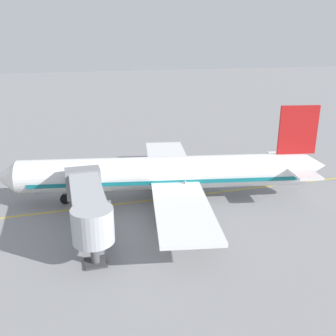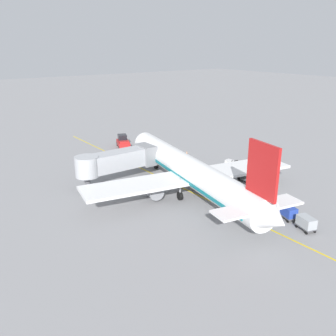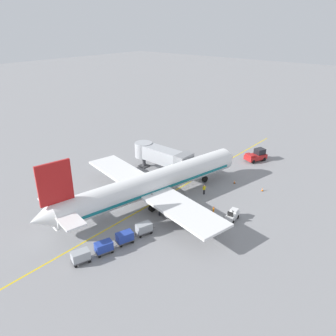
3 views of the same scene
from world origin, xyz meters
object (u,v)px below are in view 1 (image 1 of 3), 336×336
ground_crew_loader (98,184)px  ground_crew_marshaller (177,179)px  baggage_cart_third_in_train (253,170)px  baggage_tug_lead (148,179)px  parked_airliner (167,174)px  safety_cone_nose_right (40,190)px  jet_bridge (88,203)px  baggage_tug_trailing (159,167)px  baggage_cart_tail_end (275,170)px  baggage_tug_spare (118,164)px  baggage_cart_second_in_train (231,171)px  safety_cone_nose_left (37,176)px  baggage_cart_front (208,172)px  ground_crew_wing_walker (129,168)px

ground_crew_loader → ground_crew_marshaller: same height
baggage_cart_third_in_train → ground_crew_marshaller: ground_crew_marshaller is taller
baggage_tug_lead → ground_crew_marshaller: size_ratio=1.64×
parked_airliner → ground_crew_marshaller: (3.53, -2.31, -2.23)m
safety_cone_nose_right → ground_crew_loader: bearing=-105.2°
jet_bridge → baggage_tug_trailing: jet_bridge is taller
ground_crew_loader → baggage_cart_tail_end: bearing=-93.5°
baggage_tug_spare → safety_cone_nose_right: (-5.62, 10.51, -0.42)m
ground_crew_loader → ground_crew_marshaller: (-1.26, -9.65, 0.00)m
baggage_cart_second_in_train → parked_airliner: bearing=114.1°
baggage_tug_trailing → safety_cone_nose_left: baggage_tug_trailing is taller
baggage_cart_tail_end → parked_airliner: bearing=101.8°
baggage_tug_spare → baggage_tug_lead: bearing=-159.0°
parked_airliner → baggage_cart_second_in_train: parked_airliner is taller
ground_crew_loader → baggage_tug_lead: bearing=-84.4°
baggage_cart_third_in_train → safety_cone_nose_right: size_ratio=5.04×
baggage_tug_spare → ground_crew_loader: bearing=153.4°
baggage_cart_third_in_train → baggage_cart_tail_end: (-0.72, -2.90, 0.00)m
baggage_tug_trailing → baggage_cart_front: 7.13m
jet_bridge → safety_cone_nose_left: bearing=16.6°
baggage_tug_lead → ground_crew_loader: ground_crew_loader is taller
baggage_tug_trailing → baggage_cart_third_in_train: bearing=-115.8°
parked_airliner → baggage_cart_second_in_train: (4.54, -10.16, -2.24)m
baggage_cart_tail_end → safety_cone_nose_left: size_ratio=5.04×
ground_crew_marshaller → baggage_cart_third_in_train: bearing=-87.1°
baggage_cart_tail_end → baggage_cart_second_in_train: bearing=78.6°
baggage_cart_front → safety_cone_nose_left: 22.72m
ground_crew_marshaller → baggage_tug_spare: bearing=34.1°
baggage_cart_front → ground_crew_wing_walker: (4.75, 9.63, 0.00)m
ground_crew_marshaller → safety_cone_nose_right: ground_crew_marshaller is taller
jet_bridge → ground_crew_marshaller: (9.67, -11.61, -2.50)m
parked_airliner → ground_crew_loader: size_ratio=21.97×
baggage_tug_lead → baggage_cart_third_in_train: (-1.34, -14.17, 0.24)m
parked_airliner → baggage_cart_front: parked_airliner is taller
baggage_cart_front → safety_cone_nose_right: bearing=85.6°
jet_bridge → baggage_tug_trailing: bearing=-34.9°
parked_airliner → baggage_tug_lead: 6.03m
jet_bridge → baggage_cart_second_in_train: bearing=-61.2°
baggage_tug_trailing → ground_crew_wing_walker: 4.24m
baggage_tug_trailing → baggage_cart_third_in_train: (-5.57, -11.50, 0.24)m
baggage_cart_second_in_train → ground_crew_marshaller: 7.91m
baggage_tug_spare → ground_crew_loader: (-7.47, 3.74, 0.24)m
parked_airliner → baggage_cart_tail_end: 16.59m
baggage_cart_front → jet_bridge: bearing=124.1°
baggage_tug_trailing → baggage_cart_third_in_train: size_ratio=0.87×
jet_bridge → baggage_cart_third_in_train: (10.21, -22.50, -2.50)m
jet_bridge → baggage_cart_second_in_train: (10.68, -19.46, -2.50)m
baggage_tug_lead → ground_crew_marshaller: bearing=-119.8°
baggage_cart_front → ground_crew_loader: (-0.20, 14.44, 0.00)m
parked_airliner → safety_cone_nose_left: parked_airliner is taller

